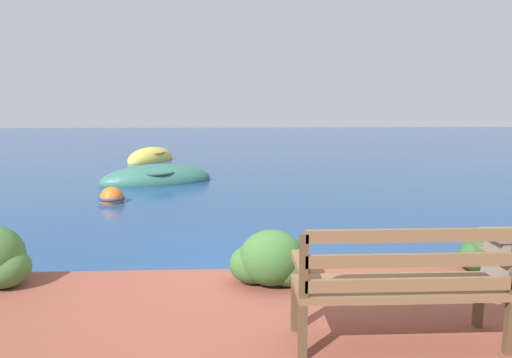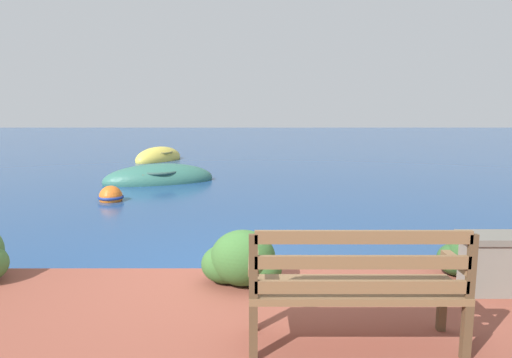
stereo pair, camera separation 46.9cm
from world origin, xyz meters
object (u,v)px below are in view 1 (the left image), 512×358
Objects in this scene: rowboat_mid at (151,159)px; mooring_buoy at (112,198)px; rowboat_nearest at (157,180)px; park_bench at (401,282)px.

mooring_buoy is at bearing 30.97° from rowboat_mid.
park_bench is at bearing 89.46° from rowboat_nearest.
mooring_buoy is at bearing 116.00° from park_bench.
mooring_buoy is (0.56, -7.42, 0.01)m from rowboat_mid.
rowboat_nearest is 5.09m from rowboat_mid.
rowboat_mid is 4.69× the size of mooring_buoy.
rowboat_mid is (-4.35, 13.75, -0.63)m from park_bench.
park_bench is 7.40m from mooring_buoy.
rowboat_mid reaches higher than mooring_buoy.
rowboat_nearest reaches higher than mooring_buoy.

